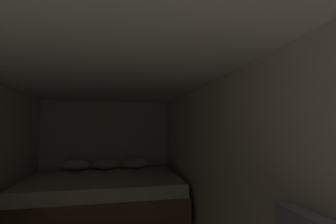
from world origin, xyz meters
name	(u,v)px	position (x,y,z in m)	size (l,w,h in m)	color
wall_back	(107,151)	(0.00, 4.54, 0.98)	(2.57, 0.05, 1.96)	beige
wall_right	(223,171)	(1.26, 1.91, 0.98)	(0.05, 5.21, 1.96)	beige
ceiling_slab	(98,69)	(0.00, 1.91, 1.98)	(2.57, 5.21, 0.05)	white
bed	(104,196)	(0.00, 3.62, 0.34)	(2.35, 1.74, 0.85)	brown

